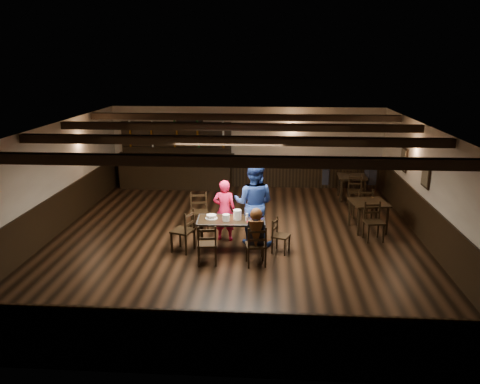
# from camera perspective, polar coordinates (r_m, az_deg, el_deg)

# --- Properties ---
(ground) EXTENTS (10.00, 10.00, 0.00)m
(ground) POSITION_cam_1_polar(r_m,az_deg,el_deg) (11.30, -0.56, -5.96)
(ground) COLOR black
(ground) RESTS_ON ground
(room_shell) EXTENTS (9.02, 10.02, 2.71)m
(room_shell) POSITION_cam_1_polar(r_m,az_deg,el_deg) (10.80, -0.52, 2.74)
(room_shell) COLOR beige
(room_shell) RESTS_ON ground
(dining_table) EXTENTS (1.55, 0.82, 0.75)m
(dining_table) POSITION_cam_1_polar(r_m,az_deg,el_deg) (10.50, -1.10, -3.79)
(dining_table) COLOR black
(dining_table) RESTS_ON ground
(chair_near_left) EXTENTS (0.47, 0.45, 0.89)m
(chair_near_left) POSITION_cam_1_polar(r_m,az_deg,el_deg) (9.87, -4.05, -6.08)
(chair_near_left) COLOR black
(chair_near_left) RESTS_ON ground
(chair_near_right) EXTENTS (0.48, 0.46, 0.89)m
(chair_near_right) POSITION_cam_1_polar(r_m,az_deg,el_deg) (9.78, 2.03, -6.25)
(chair_near_right) COLOR black
(chair_near_right) RESTS_ON ground
(chair_end_left) EXTENTS (0.56, 0.57, 0.98)m
(chair_end_left) POSITION_cam_1_polar(r_m,az_deg,el_deg) (10.56, -6.61, -4.36)
(chair_end_left) COLOR black
(chair_end_left) RESTS_ON ground
(chair_end_right) EXTENTS (0.45, 0.47, 0.79)m
(chair_end_right) POSITION_cam_1_polar(r_m,az_deg,el_deg) (10.55, 4.68, -4.96)
(chair_end_right) COLOR black
(chair_end_right) RESTS_ON ground
(chair_far_pushed) EXTENTS (0.53, 0.52, 0.96)m
(chair_far_pushed) POSITION_cam_1_polar(r_m,az_deg,el_deg) (11.91, -5.01, -1.97)
(chair_far_pushed) COLOR black
(chair_far_pushed) RESTS_ON ground
(woman_pink) EXTENTS (0.57, 0.40, 1.49)m
(woman_pink) POSITION_cam_1_polar(r_m,az_deg,el_deg) (11.12, -1.90, -2.24)
(woman_pink) COLOR #FF2D54
(woman_pink) RESTS_ON ground
(man_blue) EXTENTS (1.08, 0.91, 1.97)m
(man_blue) POSITION_cam_1_polar(r_m,az_deg,el_deg) (10.83, 1.69, -1.41)
(man_blue) COLOR navy
(man_blue) RESTS_ON ground
(seated_person) EXTENTS (0.34, 0.51, 0.83)m
(seated_person) POSITION_cam_1_polar(r_m,az_deg,el_deg) (9.72, 1.97, -4.40)
(seated_person) COLOR black
(seated_person) RESTS_ON ground
(cake) EXTENTS (0.28, 0.28, 0.09)m
(cake) POSITION_cam_1_polar(r_m,az_deg,el_deg) (10.54, -3.51, -3.03)
(cake) COLOR white
(cake) RESTS_ON dining_table
(plate_stack_a) EXTENTS (0.16, 0.16, 0.15)m
(plate_stack_a) POSITION_cam_1_polar(r_m,az_deg,el_deg) (10.37, -1.70, -3.13)
(plate_stack_a) COLOR white
(plate_stack_a) RESTS_ON dining_table
(plate_stack_b) EXTENTS (0.19, 0.19, 0.22)m
(plate_stack_b) POSITION_cam_1_polar(r_m,az_deg,el_deg) (10.45, -0.32, -2.76)
(plate_stack_b) COLOR white
(plate_stack_b) RESTS_ON dining_table
(tea_light) EXTENTS (0.05, 0.05, 0.06)m
(tea_light) POSITION_cam_1_polar(r_m,az_deg,el_deg) (10.55, -0.70, -3.08)
(tea_light) COLOR #A5A8AD
(tea_light) RESTS_ON dining_table
(salt_shaker) EXTENTS (0.04, 0.04, 0.09)m
(salt_shaker) POSITION_cam_1_polar(r_m,az_deg,el_deg) (10.38, 0.75, -3.27)
(salt_shaker) COLOR silver
(salt_shaker) RESTS_ON dining_table
(pepper_shaker) EXTENTS (0.04, 0.04, 0.10)m
(pepper_shaker) POSITION_cam_1_polar(r_m,az_deg,el_deg) (10.34, 1.16, -3.32)
(pepper_shaker) COLOR #A5A8AD
(pepper_shaker) RESTS_ON dining_table
(drink_glass) EXTENTS (0.06, 0.06, 0.10)m
(drink_glass) POSITION_cam_1_polar(r_m,az_deg,el_deg) (10.58, 0.86, -2.87)
(drink_glass) COLOR silver
(drink_glass) RESTS_ON dining_table
(menu_red) EXTENTS (0.31, 0.25, 0.00)m
(menu_red) POSITION_cam_1_polar(r_m,az_deg,el_deg) (10.35, 1.63, -3.59)
(menu_red) COLOR maroon
(menu_red) RESTS_ON dining_table
(menu_blue) EXTENTS (0.34, 0.29, 0.00)m
(menu_blue) POSITION_cam_1_polar(r_m,az_deg,el_deg) (10.54, 2.03, -3.23)
(menu_blue) COLOR #0D0E45
(menu_blue) RESTS_ON dining_table
(bar_counter) EXTENTS (3.90, 0.70, 2.20)m
(bar_counter) POSITION_cam_1_polar(r_m,az_deg,el_deg) (15.88, -7.81, 3.10)
(bar_counter) COLOR black
(bar_counter) RESTS_ON ground
(back_table_a) EXTENTS (0.99, 0.99, 0.75)m
(back_table_a) POSITION_cam_1_polar(r_m,az_deg,el_deg) (12.21, 15.42, -1.61)
(back_table_a) COLOR black
(back_table_a) RESTS_ON ground
(back_table_b) EXTENTS (0.89, 0.89, 0.75)m
(back_table_b) POSITION_cam_1_polar(r_m,az_deg,el_deg) (14.80, 13.48, 1.57)
(back_table_b) COLOR black
(back_table_b) RESTS_ON ground
(bg_patron_left) EXTENTS (0.27, 0.37, 0.69)m
(bg_patron_left) POSITION_cam_1_polar(r_m,az_deg,el_deg) (14.72, 10.45, 2.30)
(bg_patron_left) COLOR black
(bg_patron_left) RESTS_ON ground
(bg_patron_right) EXTENTS (0.31, 0.43, 0.82)m
(bg_patron_right) POSITION_cam_1_polar(r_m,az_deg,el_deg) (15.01, 15.65, 2.49)
(bg_patron_right) COLOR black
(bg_patron_right) RESTS_ON ground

